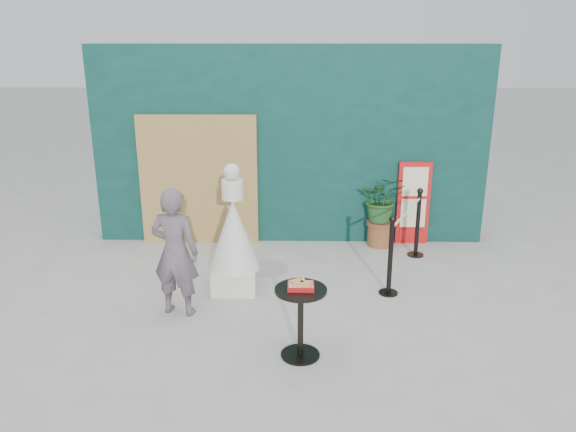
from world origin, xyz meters
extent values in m
plane|color=#ADAAA5|center=(0.00, 0.00, 0.00)|extent=(60.00, 60.00, 0.00)
cube|color=#0B312F|center=(0.00, 3.15, 1.50)|extent=(6.00, 0.30, 3.00)
cube|color=tan|center=(-1.40, 2.94, 1.00)|extent=(1.80, 0.08, 2.00)
imported|color=#655761|center=(-1.28, 0.57, 0.76)|extent=(0.62, 0.48, 1.52)
cube|color=red|center=(1.90, 2.96, 0.65)|extent=(0.50, 0.06, 1.30)
cube|color=beige|center=(1.90, 2.92, 1.00)|extent=(0.38, 0.02, 0.45)
cube|color=beige|center=(1.90, 2.92, 0.50)|extent=(0.38, 0.02, 0.45)
cube|color=red|center=(1.90, 2.92, 0.15)|extent=(0.38, 0.02, 0.18)
cube|color=white|center=(-0.68, 1.21, 0.15)|extent=(0.55, 0.55, 0.30)
cone|color=white|center=(-0.68, 1.21, 0.76)|extent=(0.65, 0.65, 0.91)
cylinder|color=silver|center=(-0.68, 1.21, 1.33)|extent=(0.26, 0.26, 0.24)
sphere|color=silver|center=(-0.68, 1.21, 1.55)|extent=(0.20, 0.20, 0.20)
cylinder|color=black|center=(0.15, -0.34, 0.01)|extent=(0.40, 0.40, 0.02)
cylinder|color=black|center=(0.15, -0.34, 0.36)|extent=(0.06, 0.06, 0.72)
cylinder|color=black|center=(0.15, -0.34, 0.73)|extent=(0.52, 0.52, 0.03)
cube|color=red|center=(0.15, -0.34, 0.78)|extent=(0.26, 0.19, 0.05)
cube|color=red|center=(0.15, -0.34, 0.80)|extent=(0.24, 0.17, 0.00)
cube|color=#DBA950|center=(0.11, -0.33, 0.82)|extent=(0.15, 0.14, 0.02)
cube|color=gold|center=(0.20, -0.36, 0.82)|extent=(0.13, 0.13, 0.02)
cone|color=yellow|center=(0.17, -0.29, 0.83)|extent=(0.06, 0.06, 0.06)
cylinder|color=brown|center=(1.40, 2.85, 0.17)|extent=(0.40, 0.40, 0.33)
cylinder|color=brown|center=(1.40, 2.85, 0.36)|extent=(0.44, 0.44, 0.06)
imported|color=#225022|center=(1.40, 2.85, 0.75)|extent=(0.66, 0.57, 0.73)
cylinder|color=black|center=(1.27, 1.12, 0.01)|extent=(0.24, 0.24, 0.02)
cylinder|color=black|center=(1.27, 1.12, 0.48)|extent=(0.06, 0.06, 0.96)
sphere|color=black|center=(1.27, 1.12, 0.99)|extent=(0.09, 0.09, 0.09)
cylinder|color=black|center=(1.87, 2.42, 0.01)|extent=(0.24, 0.24, 0.02)
cylinder|color=black|center=(1.87, 2.42, 0.48)|extent=(0.06, 0.06, 0.96)
sphere|color=black|center=(1.87, 2.42, 0.99)|extent=(0.09, 0.09, 0.09)
cylinder|color=silver|center=(1.57, 1.77, 0.88)|extent=(0.63, 1.31, 0.03)
camera|label=1|loc=(0.12, -5.36, 3.12)|focal=35.00mm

